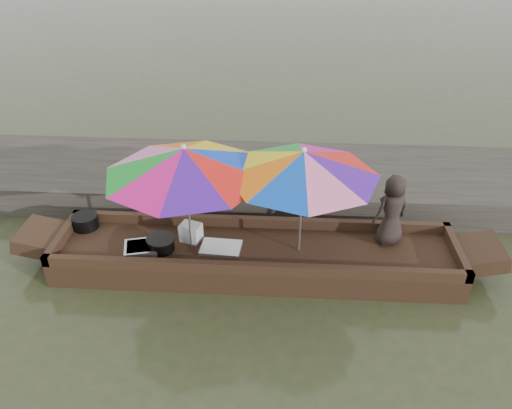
# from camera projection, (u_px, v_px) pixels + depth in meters

# --- Properties ---
(water) EXTENTS (80.00, 80.00, 0.00)m
(water) POSITION_uv_depth(u_px,v_px,m) (256.00, 268.00, 7.14)
(water) COLOR #2F3B1F
(water) RESTS_ON ground
(dock) EXTENTS (22.00, 2.20, 0.50)m
(dock) POSITION_uv_depth(u_px,v_px,m) (263.00, 179.00, 8.89)
(dock) COLOR #2D2B26
(dock) RESTS_ON ground
(boat_hull) EXTENTS (5.59, 1.20, 0.35)m
(boat_hull) POSITION_uv_depth(u_px,v_px,m) (256.00, 258.00, 7.05)
(boat_hull) COLOR black
(boat_hull) RESTS_ON water
(cooking_pot) EXTENTS (0.38, 0.38, 0.20)m
(cooking_pot) POSITION_uv_depth(u_px,v_px,m) (85.00, 222.00, 7.36)
(cooking_pot) COLOR black
(cooking_pot) RESTS_ON boat_hull
(tray_crayfish) EXTENTS (0.63, 0.51, 0.09)m
(tray_crayfish) POSITION_uv_depth(u_px,v_px,m) (145.00, 248.00, 6.89)
(tray_crayfish) COLOR silver
(tray_crayfish) RESTS_ON boat_hull
(tray_scallop) EXTENTS (0.58, 0.42, 0.06)m
(tray_scallop) POSITION_uv_depth(u_px,v_px,m) (221.00, 248.00, 6.91)
(tray_scallop) COLOR silver
(tray_scallop) RESTS_ON boat_hull
(charcoal_grill) EXTENTS (0.37, 0.37, 0.18)m
(charcoal_grill) POSITION_uv_depth(u_px,v_px,m) (161.00, 244.00, 6.89)
(charcoal_grill) COLOR black
(charcoal_grill) RESTS_ON boat_hull
(supply_bag) EXTENTS (0.33, 0.30, 0.26)m
(supply_bag) POSITION_uv_depth(u_px,v_px,m) (191.00, 232.00, 7.06)
(supply_bag) COLOR silver
(supply_bag) RESTS_ON boat_hull
(vendor) EXTENTS (0.61, 0.53, 1.05)m
(vendor) POSITION_uv_depth(u_px,v_px,m) (392.00, 210.00, 6.83)
(vendor) COLOR black
(vendor) RESTS_ON boat_hull
(umbrella_bow) EXTENTS (2.35, 2.35, 1.55)m
(umbrella_bow) POSITION_uv_depth(u_px,v_px,m) (188.00, 198.00, 6.61)
(umbrella_bow) COLOR blue
(umbrella_bow) RESTS_ON boat_hull
(umbrella_stern) EXTENTS (2.07, 2.07, 1.55)m
(umbrella_stern) POSITION_uv_depth(u_px,v_px,m) (301.00, 202.00, 6.53)
(umbrella_stern) COLOR red
(umbrella_stern) RESTS_ON boat_hull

